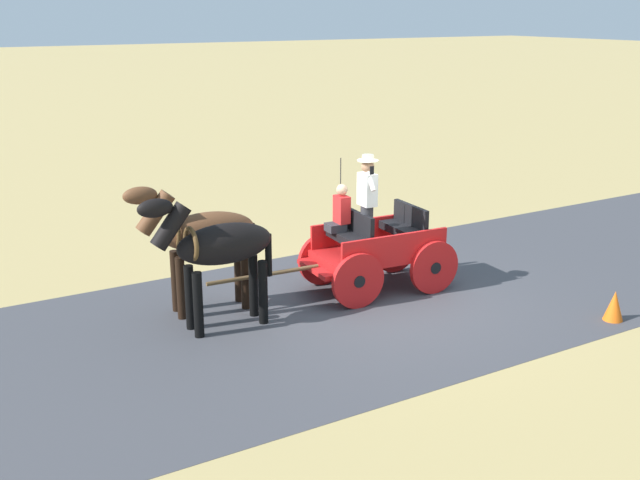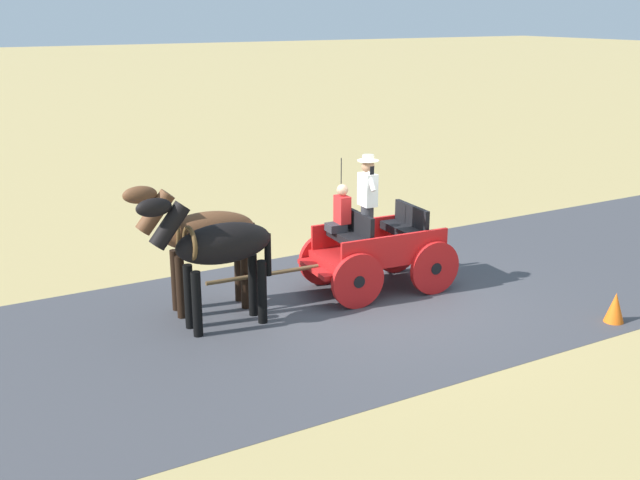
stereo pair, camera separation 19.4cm
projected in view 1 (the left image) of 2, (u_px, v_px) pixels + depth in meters
ground_plane at (384, 300)px, 13.20m from camera, size 200.00×200.00×0.00m
road_surface at (384, 300)px, 13.20m from camera, size 6.03×160.00×0.01m
horse_drawn_carriage at (374, 246)px, 13.49m from camera, size 1.56×4.52×2.50m
horse_near_side at (218, 248)px, 11.71m from camera, size 0.59×2.13×2.21m
horse_off_side at (202, 235)px, 12.38m from camera, size 0.74×2.14×2.21m
traffic_cone at (614, 306)px, 12.29m from camera, size 0.32×0.32×0.50m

